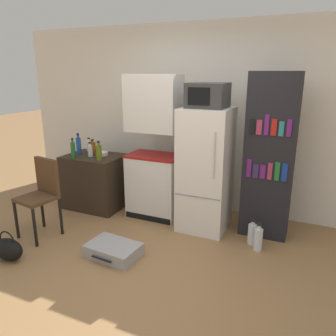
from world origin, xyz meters
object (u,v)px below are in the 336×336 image
object	(u,v)px
bowl	(102,154)
handbag	(8,249)
refrigerator	(205,170)
water_bottle_front	(258,239)
chair	(42,190)
side_table	(95,181)
bottle_olive_oil	(99,152)
bottle_amber_beer	(93,148)
bottle_milk_white	(89,145)
water_bottle_middle	(252,233)
bottle_blue_soda	(79,145)
bottle_green_tall	(73,150)
suitcase_large_flat	(113,250)
bookshelf	(269,157)
bottle_clear_short	(90,150)
kitchen_hutch	(154,153)
microwave	(208,95)

from	to	relation	value
bowl	handbag	world-z (taller)	bowl
refrigerator	water_bottle_front	world-z (taller)	refrigerator
chair	side_table	bearing A→B (deg)	96.39
bottle_olive_oil	handbag	world-z (taller)	bottle_olive_oil
refrigerator	bottle_amber_beer	size ratio (longest dim) A/B	7.22
bottle_milk_white	water_bottle_middle	size ratio (longest dim) A/B	0.65
bottle_amber_beer	water_bottle_middle	distance (m)	2.56
chair	refrigerator	bearing A→B (deg)	39.10
bottle_blue_soda	bottle_green_tall	distance (m)	0.23
bottle_amber_beer	water_bottle_front	world-z (taller)	bottle_amber_beer
bottle_milk_white	suitcase_large_flat	distance (m)	1.99
bottle_blue_soda	water_bottle_front	xyz separation A→B (m)	(2.68, -0.30, -0.77)
bookshelf	handbag	size ratio (longest dim) A/B	5.44
refrigerator	bottle_clear_short	world-z (taller)	refrigerator
bottle_clear_short	bottle_green_tall	distance (m)	0.24
bowl	chair	size ratio (longest dim) A/B	0.18
bowl	handbag	bearing A→B (deg)	-92.75
bottle_green_tall	handbag	distance (m)	1.59
side_table	water_bottle_middle	xyz separation A→B (m)	(2.34, -0.18, -0.26)
kitchen_hutch	bookshelf	world-z (taller)	bookshelf
suitcase_large_flat	handbag	bearing A→B (deg)	-147.95
side_table	handbag	bearing A→B (deg)	-89.33
kitchen_hutch	water_bottle_middle	world-z (taller)	kitchen_hutch
bottle_blue_soda	bottle_clear_short	size ratio (longest dim) A/B	1.50
refrigerator	water_bottle_middle	distance (m)	0.94
refrigerator	bottle_amber_beer	world-z (taller)	refrigerator
bottle_amber_beer	suitcase_large_flat	size ratio (longest dim) A/B	0.36
bottle_green_tall	bowl	bearing A→B (deg)	47.81
suitcase_large_flat	handbag	xyz separation A→B (m)	(-0.99, -0.52, 0.05)
side_table	chair	distance (m)	1.00
bottle_blue_soda	bottle_amber_beer	world-z (taller)	bottle_blue_soda
bottle_olive_oil	suitcase_large_flat	distance (m)	1.45
water_bottle_middle	water_bottle_front	bearing A→B (deg)	-54.66
suitcase_large_flat	bottle_amber_beer	bearing A→B (deg)	137.25
refrigerator	kitchen_hutch	bearing A→B (deg)	174.37
bottle_blue_soda	bookshelf	bearing A→B (deg)	3.25
chair	water_bottle_middle	bearing A→B (deg)	27.89
microwave	bottle_clear_short	bearing A→B (deg)	-178.06
bottle_amber_beer	suitcase_large_flat	distance (m)	1.81
bottle_clear_short	bottle_blue_soda	bearing A→B (deg)	169.85
side_table	kitchen_hutch	bearing A→B (deg)	4.99
bottle_amber_beer	bottle_green_tall	bearing A→B (deg)	-103.75
bowl	bottle_amber_beer	bearing A→B (deg)	168.75
handbag	water_bottle_middle	xyz separation A→B (m)	(2.33, 1.42, 0.01)
bottle_blue_soda	water_bottle_middle	distance (m)	2.72
side_table	bottle_milk_white	xyz separation A→B (m)	(-0.25, 0.24, 0.48)
bowl	suitcase_large_flat	bearing A→B (deg)	-51.67
bottle_blue_soda	water_bottle_front	distance (m)	2.81
microwave	suitcase_large_flat	bearing A→B (deg)	-121.83
kitchen_hutch	suitcase_large_flat	xyz separation A→B (m)	(0.07, -1.17, -0.83)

